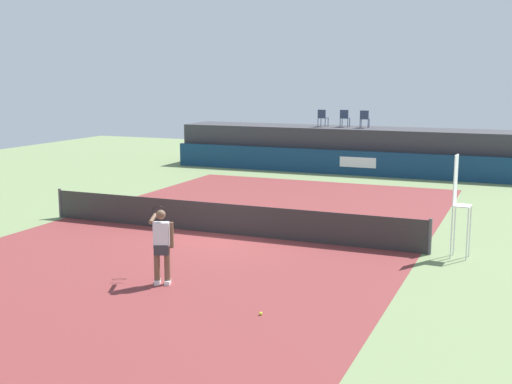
% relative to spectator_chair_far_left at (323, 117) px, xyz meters
% --- Properties ---
extents(ground_plane, '(48.00, 48.00, 0.00)m').
position_rel_spectator_chair_far_left_xyz_m(ground_plane, '(1.51, -12.21, -2.69)').
color(ground_plane, '#6B7F51').
extents(court_inner, '(12.00, 22.00, 0.00)m').
position_rel_spectator_chair_far_left_xyz_m(court_inner, '(1.51, -15.21, -2.69)').
color(court_inner, maroon).
rests_on(court_inner, ground).
extents(sponsor_wall, '(18.00, 0.22, 1.20)m').
position_rel_spectator_chair_far_left_xyz_m(sponsor_wall, '(1.51, -1.71, -2.09)').
color(sponsor_wall, navy).
rests_on(sponsor_wall, ground).
extents(spectator_platform, '(18.00, 2.80, 2.20)m').
position_rel_spectator_chair_far_left_xyz_m(spectator_platform, '(1.51, 0.09, -1.59)').
color(spectator_platform, '#38383D').
rests_on(spectator_platform, ground).
extents(spectator_chair_far_left, '(0.48, 0.48, 0.89)m').
position_rel_spectator_chair_far_left_xyz_m(spectator_chair_far_left, '(0.00, 0.00, 0.00)').
color(spectator_chair_far_left, '#2D3D56').
rests_on(spectator_chair_far_left, spectator_platform).
extents(spectator_chair_left, '(0.45, 0.45, 0.89)m').
position_rel_spectator_chair_far_left_xyz_m(spectator_chair_left, '(1.11, 0.26, 0.00)').
color(spectator_chair_left, '#2D3D56').
rests_on(spectator_chair_left, spectator_platform).
extents(spectator_chair_center, '(0.48, 0.48, 0.89)m').
position_rel_spectator_chair_far_left_xyz_m(spectator_chair_center, '(2.21, 0.06, 0.00)').
color(spectator_chair_center, '#2D3D56').
rests_on(spectator_chair_center, spectator_platform).
extents(umpire_chair, '(0.48, 0.48, 2.76)m').
position_rel_spectator_chair_far_left_xyz_m(umpire_chair, '(8.39, -15.20, -1.11)').
color(umpire_chair, white).
rests_on(umpire_chair, ground).
extents(tennis_net, '(12.40, 0.02, 0.95)m').
position_rel_spectator_chair_far_left_xyz_m(tennis_net, '(1.51, -15.21, -2.22)').
color(tennis_net, '#2D2D2D').
rests_on(tennis_net, ground).
extents(net_post_near, '(0.10, 0.10, 1.00)m').
position_rel_spectator_chair_far_left_xyz_m(net_post_near, '(-4.69, -15.21, -2.19)').
color(net_post_near, '#4C4C51').
rests_on(net_post_near, ground).
extents(net_post_far, '(0.10, 0.10, 1.00)m').
position_rel_spectator_chair_far_left_xyz_m(net_post_far, '(7.71, -15.21, -2.19)').
color(net_post_far, '#4C4C51').
rests_on(net_post_far, ground).
extents(tennis_player, '(0.99, 1.08, 1.77)m').
position_rel_spectator_chair_far_left_xyz_m(tennis_player, '(2.33, -20.24, -1.73)').
color(tennis_player, white).
rests_on(tennis_player, court_inner).
extents(tennis_ball, '(0.07, 0.07, 0.07)m').
position_rel_spectator_chair_far_left_xyz_m(tennis_ball, '(5.22, -21.26, -2.66)').
color(tennis_ball, '#D8EA33').
rests_on(tennis_ball, court_inner).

